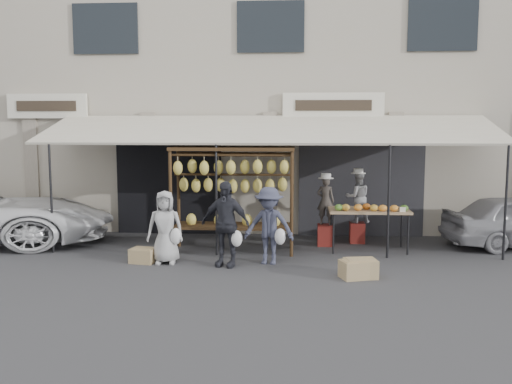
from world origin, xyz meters
TOP-DOWN VIEW (x-y plane):
  - ground_plane at (0.00, 0.00)m, footprint 90.00×90.00m
  - shophouse at (-0.00, 6.50)m, footprint 24.00×6.15m
  - awning at (0.01, 2.28)m, footprint 10.00×2.35m
  - banana_rack at (-0.70, 1.48)m, footprint 2.60×0.90m
  - produce_table at (2.19, 1.75)m, footprint 1.70×0.90m
  - vendor_left at (1.29, 2.25)m, footprint 0.44×0.34m
  - vendor_right at (2.04, 2.61)m, footprint 0.62×0.51m
  - customer_left at (-1.90, 0.39)m, footprint 0.73×0.50m
  - customer_mid at (-0.71, 0.26)m, footprint 1.03×0.63m
  - customer_right at (0.12, 0.50)m, footprint 1.04×0.69m
  - stool_left at (1.29, 2.25)m, footprint 0.39×0.39m
  - stool_right at (2.04, 2.61)m, footprint 0.36×0.36m
  - crate_near_a at (1.79, -0.40)m, footprint 0.61×0.51m
  - crate_near_b at (1.70, -0.45)m, footprint 0.63×0.55m
  - crate_far at (-2.36, 0.41)m, footprint 0.53×0.44m

SIDE VIEW (x-z plane):
  - ground_plane at x=0.00m, z-range 0.00..0.00m
  - crate_far at x=-2.36m, z-range 0.00..0.28m
  - crate_near_b at x=1.70m, z-range 0.00..0.32m
  - crate_near_a at x=1.79m, z-range 0.00..0.33m
  - stool_right at x=2.04m, z-range 0.00..0.47m
  - stool_left at x=1.29m, z-range 0.00..0.48m
  - customer_left at x=-1.90m, z-range 0.00..1.43m
  - customer_right at x=0.12m, z-range 0.00..1.51m
  - customer_mid at x=-0.71m, z-range 0.00..1.64m
  - produce_table at x=2.19m, z-range 0.36..1.40m
  - vendor_left at x=1.29m, z-range 0.48..1.55m
  - vendor_right at x=2.04m, z-range 0.47..1.63m
  - banana_rack at x=-0.70m, z-range 0.45..2.68m
  - awning at x=0.01m, z-range 1.12..4.03m
  - shophouse at x=0.00m, z-range 0.00..7.30m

